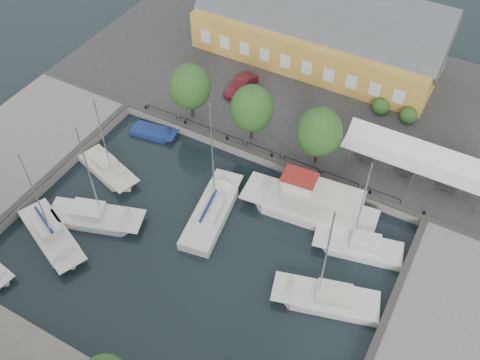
% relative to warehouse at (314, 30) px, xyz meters
% --- Properties ---
extents(ground, '(140.00, 140.00, 0.00)m').
position_rel_warehouse_xyz_m(ground, '(2.60, -28.36, -4.43)').
color(ground, black).
rests_on(ground, ground).
extents(north_quay, '(56.00, 26.00, 1.00)m').
position_rel_warehouse_xyz_m(north_quay, '(2.60, -5.36, -3.93)').
color(north_quay, '#2D2D30').
rests_on(north_quay, ground).
extents(west_quay, '(12.00, 24.00, 1.00)m').
position_rel_warehouse_xyz_m(west_quay, '(-19.40, -30.36, -3.93)').
color(west_quay, slate).
rests_on(west_quay, ground).
extents(quay_edge_fittings, '(56.00, 24.72, 0.40)m').
position_rel_warehouse_xyz_m(quay_edge_fittings, '(2.62, -23.61, -3.37)').
color(quay_edge_fittings, '#383533').
rests_on(quay_edge_fittings, north_quay).
extents(warehouse, '(28.56, 14.00, 9.55)m').
position_rel_warehouse_xyz_m(warehouse, '(0.00, 0.00, 0.00)').
color(warehouse, '#C08A2F').
rests_on(warehouse, north_quay).
extents(tent_canopy, '(14.00, 4.00, 2.83)m').
position_rel_warehouse_xyz_m(tent_canopy, '(16.60, -13.86, -0.74)').
color(tent_canopy, white).
rests_on(tent_canopy, north_quay).
extents(quay_trees, '(18.20, 4.20, 6.30)m').
position_rel_warehouse_xyz_m(quay_trees, '(0.60, -16.36, 0.45)').
color(quay_trees, black).
rests_on(quay_trees, north_quay).
extents(car_red, '(2.11, 4.76, 1.52)m').
position_rel_warehouse_xyz_m(car_red, '(-4.02, -10.12, -2.67)').
color(car_red, '#5B141D').
rests_on(car_red, north_quay).
extents(center_sailboat, '(4.28, 9.71, 12.88)m').
position_rel_warehouse_xyz_m(center_sailboat, '(1.84, -26.35, -4.06)').
color(center_sailboat, silver).
rests_on(center_sailboat, ground).
extents(trawler, '(12.73, 4.86, 5.00)m').
position_rel_warehouse_xyz_m(trawler, '(9.77, -21.54, -3.41)').
color(trawler, silver).
rests_on(trawler, ground).
extents(east_boat_a, '(7.92, 4.12, 10.91)m').
position_rel_warehouse_xyz_m(east_boat_a, '(14.87, -23.35, -4.17)').
color(east_boat_a, silver).
rests_on(east_boat_a, ground).
extents(east_boat_b, '(8.86, 4.99, 11.60)m').
position_rel_warehouse_xyz_m(east_boat_b, '(14.41, -29.29, -4.17)').
color(east_boat_b, silver).
rests_on(east_boat_b, ground).
extents(west_boat_b, '(7.46, 4.42, 9.94)m').
position_rel_warehouse_xyz_m(west_boat_b, '(-9.87, -26.38, -4.17)').
color(west_boat_b, beige).
rests_on(west_boat_b, ground).
extents(west_boat_c, '(9.09, 5.38, 11.78)m').
position_rel_warehouse_xyz_m(west_boat_c, '(-7.24, -31.74, -4.17)').
color(west_boat_c, silver).
rests_on(west_boat_c, ground).
extents(west_boat_d, '(8.91, 5.75, 11.58)m').
position_rel_warehouse_xyz_m(west_boat_d, '(-9.19, -35.07, -4.16)').
color(west_boat_d, silver).
rests_on(west_boat_d, ground).
extents(launch_nw, '(5.14, 2.68, 0.88)m').
position_rel_warehouse_xyz_m(launch_nw, '(-9.19, -19.75, -4.34)').
color(launch_nw, navy).
rests_on(launch_nw, ground).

